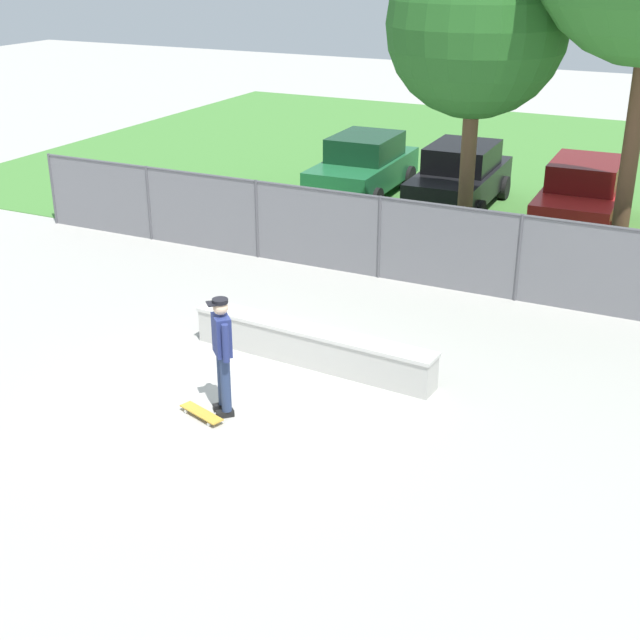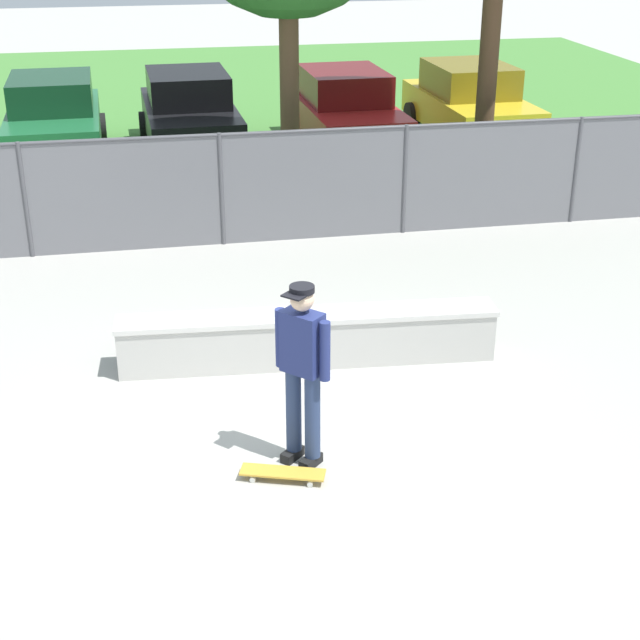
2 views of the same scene
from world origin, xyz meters
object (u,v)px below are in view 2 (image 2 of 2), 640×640
Objects in this scene: skateboard at (283,473)px; car_green at (54,119)px; car_red at (345,111)px; skateboarder at (302,367)px; car_black at (190,113)px; car_yellow at (470,103)px; concrete_ledge at (308,338)px.

car_green is (-2.77, 12.35, 0.77)m from skateboard.
car_green is 5.98m from car_red.
skateboarder is 1.03m from skateboard.
car_black is 3.26m from car_red.
car_red is (2.96, 11.70, -0.19)m from skateboarder.
car_yellow reaches higher than skateboard.
skateboard is at bearing -105.95° from concrete_ledge.
concrete_ledge is 1.04× the size of car_red.
car_red is at bearing -3.53° from car_green.
skateboarder is at bearing -115.86° from car_yellow.
car_red and car_yellow have the same top height.
skateboard is at bearing -77.37° from car_green.
skateboard is 0.19× the size of car_yellow.
skateboard is 0.19× the size of car_black.
skateboarder is 13.28m from car_yellow.
skateboard is (-0.66, -2.33, -0.25)m from concrete_ledge.
car_yellow reaches higher than concrete_ledge.
car_red is (5.97, -0.37, 0.00)m from car_green.
car_green is at bearing 176.47° from car_red.
car_red is 1.00× the size of car_yellow.
skateboard is 12.40m from car_black.
car_green is at bearing -179.31° from car_black.
skateboarder reaches higher than car_black.
car_black is 1.00× the size of car_yellow.
car_green is 1.00× the size of car_yellow.
skateboarder reaches higher than concrete_ledge.
skateboarder is 0.43× the size of car_black.
car_black and car_red have the same top height.
concrete_ledge is 11.27m from car_yellow.
concrete_ledge is 2.40× the size of skateboarder.
car_green is 1.00× the size of car_red.
car_yellow is at bearing 64.14° from skateboarder.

